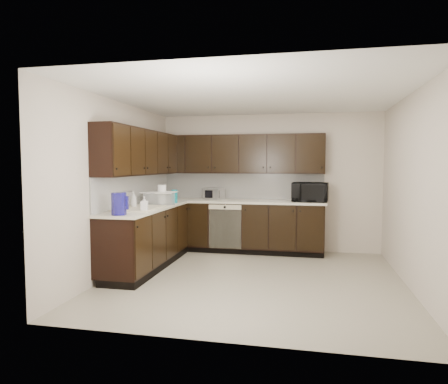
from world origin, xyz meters
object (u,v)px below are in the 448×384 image
(sink, at_px, (139,213))
(toaster_oven, at_px, (214,194))
(storage_bin, at_px, (159,198))
(blue_pitcher, at_px, (119,204))
(microwave, at_px, (310,192))

(sink, height_order, toaster_oven, sink)
(storage_bin, distance_m, blue_pitcher, 1.41)
(sink, distance_m, storage_bin, 0.74)
(microwave, bearing_deg, sink, -139.58)
(toaster_oven, xyz_separation_m, storage_bin, (-0.66, -1.04, -0.01))
(blue_pitcher, bearing_deg, toaster_oven, 86.14)
(storage_bin, xyz_separation_m, blue_pitcher, (0.00, -1.41, 0.05))
(microwave, relative_size, storage_bin, 1.20)
(blue_pitcher, bearing_deg, microwave, 55.77)
(sink, relative_size, blue_pitcher, 2.86)
(sink, xyz_separation_m, blue_pitcher, (0.04, -0.69, 0.20))
(sink, xyz_separation_m, storage_bin, (0.04, 0.72, 0.16))
(toaster_oven, relative_size, storage_bin, 0.68)
(toaster_oven, distance_m, storage_bin, 1.24)
(toaster_oven, bearing_deg, storage_bin, -101.83)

